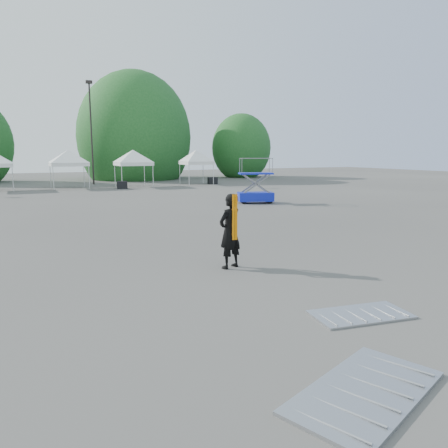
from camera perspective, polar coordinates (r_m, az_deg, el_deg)
name	(u,v)px	position (r m, az deg, el deg)	size (l,w,h in m)	color
ground	(175,259)	(13.10, -6.45, -4.60)	(120.00, 120.00, 0.00)	#474442
light_pole_east	(91,127)	(44.65, -16.97, 12.05)	(0.60, 0.25, 9.80)	black
tree_mid_e	(135,137)	(52.71, -11.61, 11.06)	(5.12, 5.12, 7.79)	#382314
tree_far_e	(241,148)	(55.57, 2.26, 9.90)	(3.84, 3.84, 5.84)	#382314
tent_e	(68,153)	(40.49, -19.69, 8.74)	(4.35, 4.35, 3.88)	silver
tent_f	(133,153)	(40.47, -11.81, 9.08)	(4.22, 4.22, 3.88)	silver
tent_g	(196,153)	(42.98, -3.66, 9.27)	(3.84, 3.84, 3.88)	silver
man	(230,231)	(11.86, 0.79, -0.94)	(0.87, 0.72, 2.05)	black
scissor_lift	(256,181)	(27.14, 4.17, 5.68)	(2.39, 1.73, 2.78)	#0D20A9
barrier_left	(365,391)	(6.44, 17.97, -20.09)	(2.70, 2.00, 0.08)	#9DA0A5
barrier_mid	(361,314)	(9.10, 17.41, -11.16)	(2.03, 1.23, 0.06)	#9DA0A5
crate_mid	(122,185)	(38.68, -13.16, 4.98)	(0.84, 0.66, 0.66)	black
crate_east	(213,181)	(43.33, -1.50, 5.69)	(0.88, 0.68, 0.68)	black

